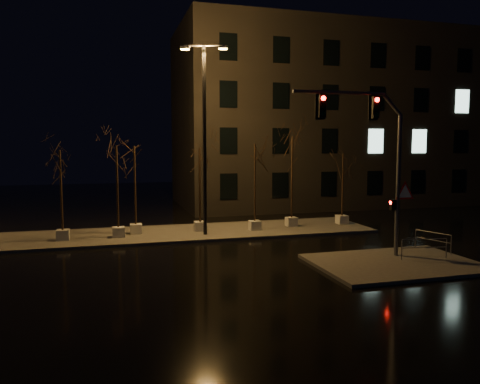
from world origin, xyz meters
name	(u,v)px	position (x,y,z in m)	size (l,w,h in m)	color
ground	(209,258)	(0.00, 0.00, 0.00)	(90.00, 90.00, 0.00)	black
median	(188,233)	(0.00, 6.00, 0.07)	(22.00, 5.00, 0.15)	#413E3A
sidewalk_corner	(395,264)	(7.50, -3.50, 0.07)	(7.00, 5.00, 0.15)	#413E3A
building	(320,119)	(14.00, 18.00, 7.50)	(25.00, 12.00, 15.00)	black
tree_0	(60,170)	(-6.83, 5.47, 3.88)	(1.80, 1.80, 4.91)	#B6B5AA
tree_1	(117,166)	(-3.94, 5.48, 4.08)	(1.80, 1.80, 5.17)	#B6B5AA
tree_2	(135,166)	(-2.96, 6.25, 4.05)	(1.80, 1.80, 5.14)	#B6B5AA
tree_3	(200,166)	(0.74, 6.09, 3.96)	(1.80, 1.80, 5.02)	#B6B5AA
tree_4	(255,163)	(3.94, 5.47, 4.15)	(1.80, 1.80, 5.27)	#B6B5AA
tree_5	(292,157)	(6.56, 6.14, 4.49)	(1.80, 1.80, 5.72)	#B6B5AA
tree_6	(343,169)	(10.00, 6.04, 3.68)	(1.80, 1.80, 4.65)	#B6B5AA
traffic_signal_mast	(376,150)	(7.05, -2.42, 4.98)	(6.03, 0.26, 7.36)	slate
streetlight_main	(204,127)	(0.81, 4.93, 6.22)	(2.58, 1.09, 10.52)	black
guard_rail_a	(424,246)	(9.01, -3.41, 0.75)	(2.13, 0.36, 0.93)	slate
guard_rail_b	(433,239)	(10.50, -2.07, 0.74)	(0.69, 1.80, 0.91)	slate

